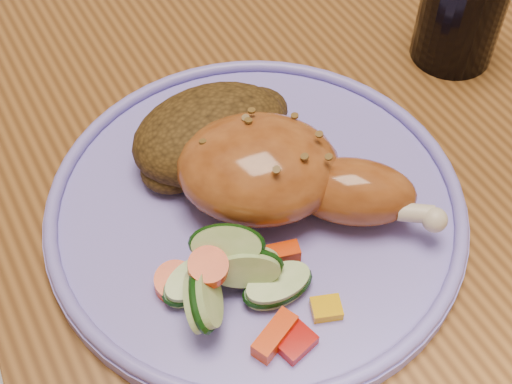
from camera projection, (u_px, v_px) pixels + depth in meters
The scene contains 7 objects.
dining_table at pixel (278, 141), 0.68m from camera, with size 0.90×1.40×0.75m.
plate at pixel (256, 210), 0.52m from camera, with size 0.30×0.30×0.01m, color #7F74DD.
plate_rim at pixel (256, 201), 0.51m from camera, with size 0.30×0.30×0.01m, color #7F74DD.
chicken_leg at pixel (281, 174), 0.50m from camera, with size 0.17×0.17×0.06m.
rice_pilaf at pixel (213, 133), 0.53m from camera, with size 0.13×0.09×0.05m.
vegetable_pile at pixel (231, 278), 0.46m from camera, with size 0.11×0.11×0.06m.
drinking_glass at pixel (461, 11), 0.60m from camera, with size 0.07×0.07×0.09m, color black.
Camera 1 is at (-0.24, -0.39, 1.17)m, focal length 50.00 mm.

